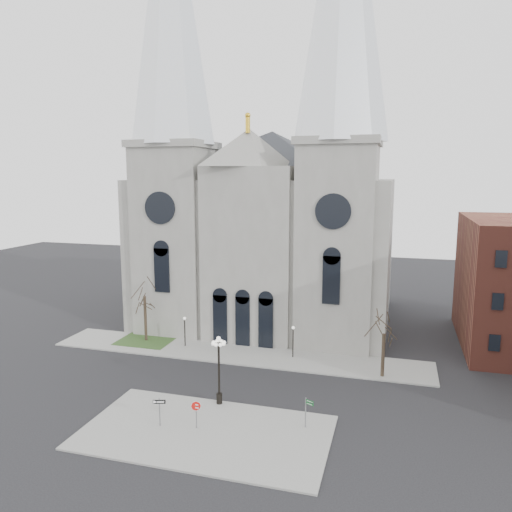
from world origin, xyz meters
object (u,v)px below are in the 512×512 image
(street_name_sign, at_px, (307,410))
(stop_sign, at_px, (196,408))
(one_way_sign, at_px, (159,407))
(globe_lamp, at_px, (219,362))

(street_name_sign, bearing_deg, stop_sign, -139.29)
(stop_sign, relative_size, street_name_sign, 0.92)
(stop_sign, height_order, one_way_sign, one_way_sign)
(street_name_sign, bearing_deg, one_way_sign, -141.40)
(one_way_sign, bearing_deg, globe_lamp, 39.97)
(globe_lamp, height_order, one_way_sign, globe_lamp)
(one_way_sign, relative_size, street_name_sign, 0.93)
(globe_lamp, relative_size, one_way_sign, 2.65)
(stop_sign, distance_m, globe_lamp, 4.72)
(one_way_sign, bearing_deg, street_name_sign, -2.83)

